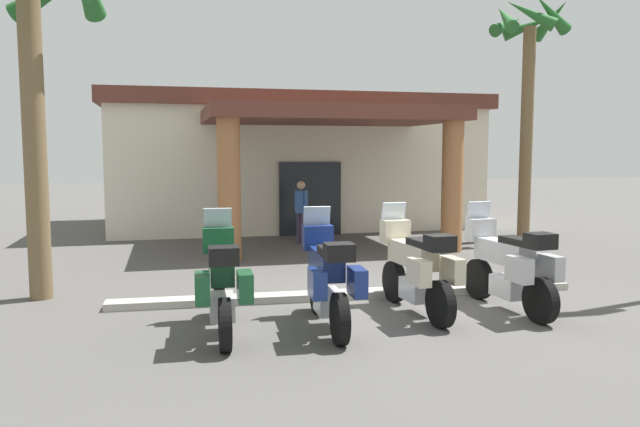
{
  "coord_description": "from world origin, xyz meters",
  "views": [
    {
      "loc": [
        -3.19,
        -9.31,
        2.43
      ],
      "look_at": [
        -0.83,
        2.57,
        1.2
      ],
      "focal_mm": 34.91,
      "sensor_mm": 36.0,
      "label": 1
    }
  ],
  "objects_px": {
    "pedestrian": "(301,208)",
    "motel_building": "(292,160)",
    "motorcycle_silver": "(509,265)",
    "motorcycle_green": "(221,282)",
    "motorcycle_cream": "(417,268)",
    "motorcycle_blue": "(328,278)",
    "palm_tree_near_portico": "(528,64)",
    "palm_tree_roadside": "(30,41)"
  },
  "relations": [
    {
      "from": "motorcycle_green",
      "to": "motorcycle_cream",
      "type": "relative_size",
      "value": 1.0
    },
    {
      "from": "pedestrian",
      "to": "palm_tree_near_portico",
      "type": "distance_m",
      "value": 7.26
    },
    {
      "from": "motorcycle_green",
      "to": "palm_tree_near_portico",
      "type": "xyz_separation_m",
      "value": [
        8.53,
        7.46,
        4.06
      ]
    },
    {
      "from": "motel_building",
      "to": "palm_tree_near_portico",
      "type": "distance_m",
      "value": 7.83
    },
    {
      "from": "motorcycle_green",
      "to": "palm_tree_roadside",
      "type": "height_order",
      "value": "palm_tree_roadside"
    },
    {
      "from": "motel_building",
      "to": "motorcycle_cream",
      "type": "bearing_deg",
      "value": -91.98
    },
    {
      "from": "motorcycle_cream",
      "to": "motorcycle_silver",
      "type": "distance_m",
      "value": 1.44
    },
    {
      "from": "motorcycle_green",
      "to": "motorcycle_blue",
      "type": "height_order",
      "value": "same"
    },
    {
      "from": "motorcycle_green",
      "to": "pedestrian",
      "type": "relative_size",
      "value": 1.34
    },
    {
      "from": "motorcycle_green",
      "to": "motorcycle_silver",
      "type": "relative_size",
      "value": 1.0
    },
    {
      "from": "motorcycle_green",
      "to": "motorcycle_silver",
      "type": "distance_m",
      "value": 4.34
    },
    {
      "from": "motorcycle_green",
      "to": "motorcycle_cream",
      "type": "bearing_deg",
      "value": -81.68
    },
    {
      "from": "motel_building",
      "to": "motorcycle_silver",
      "type": "height_order",
      "value": "motel_building"
    },
    {
      "from": "motel_building",
      "to": "motorcycle_blue",
      "type": "xyz_separation_m",
      "value": [
        -1.34,
        -12.1,
        -1.42
      ]
    },
    {
      "from": "motorcycle_blue",
      "to": "palm_tree_near_portico",
      "type": "distance_m",
      "value": 11.07
    },
    {
      "from": "motorcycle_silver",
      "to": "palm_tree_roadside",
      "type": "bearing_deg",
      "value": 65.31
    },
    {
      "from": "pedestrian",
      "to": "palm_tree_roadside",
      "type": "relative_size",
      "value": 0.28
    },
    {
      "from": "pedestrian",
      "to": "motorcycle_blue",
      "type": "bearing_deg",
      "value": 58.08
    },
    {
      "from": "palm_tree_roadside",
      "to": "motorcycle_cream",
      "type": "bearing_deg",
      "value": -20.42
    },
    {
      "from": "motorcycle_blue",
      "to": "motorcycle_cream",
      "type": "distance_m",
      "value": 1.51
    },
    {
      "from": "motorcycle_silver",
      "to": "pedestrian",
      "type": "height_order",
      "value": "pedestrian"
    },
    {
      "from": "pedestrian",
      "to": "motorcycle_silver",
      "type": "bearing_deg",
      "value": 79.97
    },
    {
      "from": "pedestrian",
      "to": "palm_tree_near_portico",
      "type": "bearing_deg",
      "value": 153.1
    },
    {
      "from": "palm_tree_roadside",
      "to": "motorcycle_blue",
      "type": "bearing_deg",
      "value": -31.18
    },
    {
      "from": "motorcycle_blue",
      "to": "palm_tree_near_portico",
      "type": "relative_size",
      "value": 0.34
    },
    {
      "from": "motel_building",
      "to": "motorcycle_blue",
      "type": "height_order",
      "value": "motel_building"
    },
    {
      "from": "motorcycle_cream",
      "to": "pedestrian",
      "type": "xyz_separation_m",
      "value": [
        -0.53,
        7.21,
        0.25
      ]
    },
    {
      "from": "motel_building",
      "to": "palm_tree_near_portico",
      "type": "relative_size",
      "value": 1.84
    },
    {
      "from": "pedestrian",
      "to": "palm_tree_roadside",
      "type": "distance_m",
      "value": 7.94
    },
    {
      "from": "pedestrian",
      "to": "motel_building",
      "type": "bearing_deg",
      "value": -120.63
    },
    {
      "from": "palm_tree_near_portico",
      "to": "motorcycle_silver",
      "type": "bearing_deg",
      "value": -120.64
    },
    {
      "from": "motorcycle_cream",
      "to": "palm_tree_roadside",
      "type": "xyz_separation_m",
      "value": [
        -5.72,
        2.13,
        3.46
      ]
    },
    {
      "from": "motorcycle_blue",
      "to": "motorcycle_green",
      "type": "bearing_deg",
      "value": 90.13
    },
    {
      "from": "motorcycle_cream",
      "to": "palm_tree_roadside",
      "type": "relative_size",
      "value": 0.38
    },
    {
      "from": "palm_tree_roadside",
      "to": "pedestrian",
      "type": "bearing_deg",
      "value": 44.32
    },
    {
      "from": "palm_tree_near_portico",
      "to": "motorcycle_cream",
      "type": "bearing_deg",
      "value": -128.84
    },
    {
      "from": "motorcycle_cream",
      "to": "pedestrian",
      "type": "height_order",
      "value": "pedestrian"
    },
    {
      "from": "motel_building",
      "to": "motorcycle_green",
      "type": "height_order",
      "value": "motel_building"
    },
    {
      "from": "motel_building",
      "to": "motorcycle_green",
      "type": "distance_m",
      "value": 12.48
    },
    {
      "from": "palm_tree_roadside",
      "to": "motorcycle_silver",
      "type": "bearing_deg",
      "value": -17.21
    },
    {
      "from": "motorcycle_blue",
      "to": "palm_tree_near_portico",
      "type": "height_order",
      "value": "palm_tree_near_portico"
    },
    {
      "from": "motorcycle_cream",
      "to": "palm_tree_near_portico",
      "type": "xyz_separation_m",
      "value": [
        5.65,
        7.02,
        4.06
      ]
    }
  ]
}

